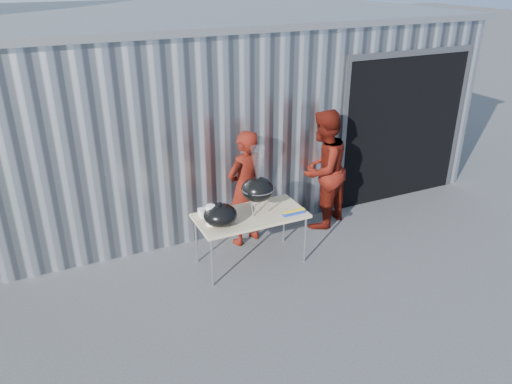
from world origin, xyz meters
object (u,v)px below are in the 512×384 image
folding_table (251,217)px  person_cook (245,188)px  person_bystander (323,170)px  kettle_grill (258,184)px

folding_table → person_cook: size_ratio=0.86×
folding_table → person_bystander: (1.49, 0.56, 0.24)m
folding_table → person_cook: bearing=73.0°
kettle_grill → person_bystander: bearing=21.3°
person_cook → person_bystander: size_ratio=0.93×
kettle_grill → person_cook: 0.61m
folding_table → person_bystander: 1.61m
folding_table → person_bystander: bearing=20.8°
kettle_grill → person_bystander: (1.37, 0.53, -0.22)m
folding_table → person_cook: (0.17, 0.56, 0.17)m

